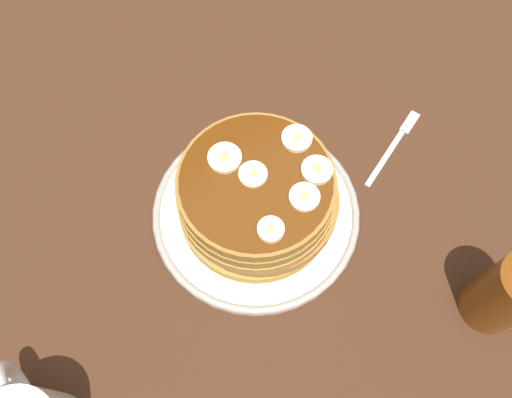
# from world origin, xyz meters

# --- Properties ---
(ground_plane) EXTENTS (1.40, 1.40, 0.03)m
(ground_plane) POSITION_xyz_m (0.00, 0.00, -0.01)
(ground_plane) COLOR #422616
(plate) EXTENTS (0.24, 0.24, 0.02)m
(plate) POSITION_xyz_m (0.00, 0.00, 0.01)
(plate) COLOR silver
(plate) RESTS_ON ground_plane
(pancake_stack) EXTENTS (0.18, 0.18, 0.08)m
(pancake_stack) POSITION_xyz_m (-0.00, -0.00, 0.05)
(pancake_stack) COLOR #AF8B40
(pancake_stack) RESTS_ON plate
(banana_slice_0) EXTENTS (0.03, 0.03, 0.01)m
(banana_slice_0) POSITION_xyz_m (0.01, 0.00, 0.09)
(banana_slice_0) COLOR #F5EEC5
(banana_slice_0) RESTS_ON pancake_stack
(banana_slice_1) EXTENTS (0.03, 0.03, 0.01)m
(banana_slice_1) POSITION_xyz_m (-0.05, 0.02, 0.10)
(banana_slice_1) COLOR #FBF4B7
(banana_slice_1) RESTS_ON pancake_stack
(banana_slice_2) EXTENTS (0.04, 0.04, 0.01)m
(banana_slice_2) POSITION_xyz_m (0.04, 0.01, 0.10)
(banana_slice_2) COLOR #FEECBA
(banana_slice_2) RESTS_ON pancake_stack
(banana_slice_3) EXTENTS (0.03, 0.03, 0.01)m
(banana_slice_3) POSITION_xyz_m (-0.04, -0.03, 0.09)
(banana_slice_3) COLOR #F6EABC
(banana_slice_3) RESTS_ON pancake_stack
(banana_slice_4) EXTENTS (0.03, 0.03, 0.01)m
(banana_slice_4) POSITION_xyz_m (0.02, -0.06, 0.10)
(banana_slice_4) COLOR #F0F2C6
(banana_slice_4) RESTS_ON pancake_stack
(banana_slice_5) EXTENTS (0.03, 0.03, 0.01)m
(banana_slice_5) POSITION_xyz_m (-0.03, -0.06, 0.10)
(banana_slice_5) COLOR beige
(banana_slice_5) RESTS_ON pancake_stack
(fork) EXTENTS (0.06, 0.12, 0.01)m
(fork) POSITION_xyz_m (-0.01, -0.20, 0.00)
(fork) COLOR silver
(fork) RESTS_ON ground_plane
(syrup_bottle) EXTENTS (0.06, 0.06, 0.14)m
(syrup_bottle) POSITION_xyz_m (-0.23, -0.15, 0.06)
(syrup_bottle) COLOR brown
(syrup_bottle) RESTS_ON ground_plane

